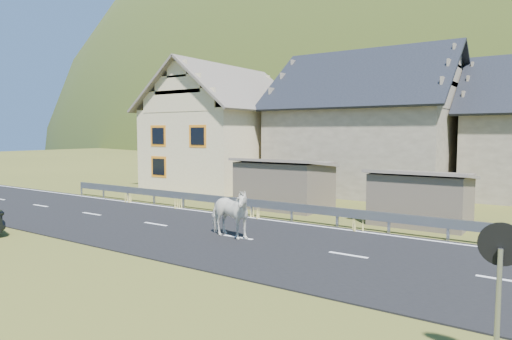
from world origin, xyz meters
The scene contains 11 objects.
ground centered at (0.00, 0.00, 0.00)m, with size 160.00×160.00×0.00m, color #42461B.
road centered at (0.00, 0.00, 0.02)m, with size 60.00×7.00×0.04m, color black.
lane_markings centered at (0.00, 0.00, 0.04)m, with size 60.00×6.60×0.01m, color silver.
guardrail centered at (0.00, 3.68, 0.56)m, with size 28.10×0.09×0.75m.
shed_left centered at (-2.00, 6.50, 1.10)m, with size 4.30×3.30×2.40m, color brown.
shed_right centered at (4.50, 6.00, 1.00)m, with size 3.80×2.90×2.20m, color brown.
house_cream centered at (-10.00, 12.00, 4.36)m, with size 7.80×9.80×8.30m.
house_stone_a centered at (-1.00, 15.00, 4.63)m, with size 10.80×9.80×8.90m.
conifer_patch centered at (-55.00, 110.00, 6.00)m, with size 76.00×50.00×28.00m, color black.
horse centered at (-0.25, -0.21, 0.89)m, with size 2.02×0.92×1.70m, color silver.
traffic_mirror centered at (8.40, -4.94, 1.69)m, with size 0.64×0.19×2.31m.
Camera 1 is at (9.10, -12.32, 3.61)m, focal length 32.00 mm.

